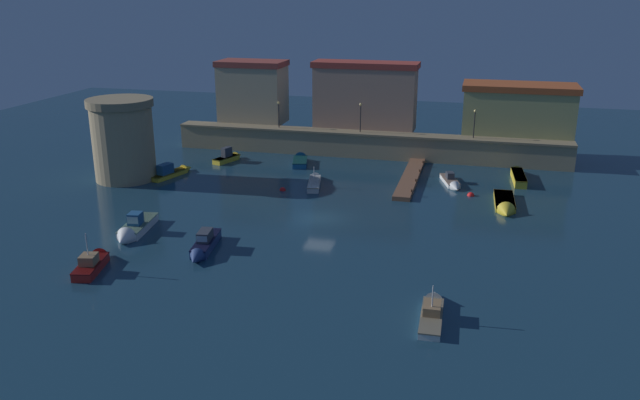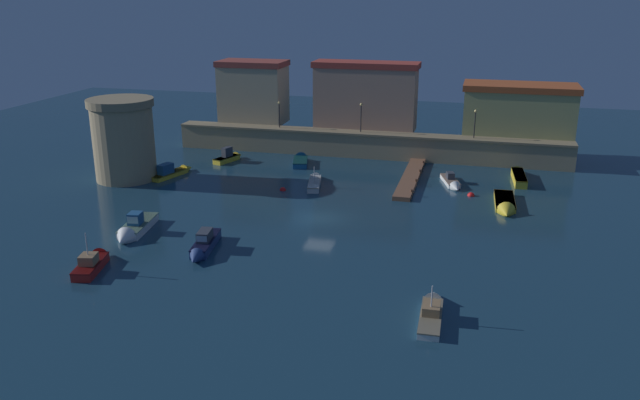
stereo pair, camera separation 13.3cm
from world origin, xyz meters
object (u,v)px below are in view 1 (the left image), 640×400
at_px(moored_boat_8, 229,157).
at_px(moored_boat_9, 133,229).
at_px(fortress_tower, 123,139).
at_px(moored_boat_3, 203,246).
at_px(mooring_buoy_1, 283,190).
at_px(moored_boat_1, 518,176).
at_px(moored_boat_7, 173,171).
at_px(quay_lamp_1, 361,113).
at_px(moored_boat_4, 432,309).
at_px(moored_boat_5, 505,206).
at_px(quay_lamp_0, 279,110).
at_px(moored_boat_0, 300,160).
at_px(quay_lamp_2, 475,119).
at_px(mooring_buoy_0, 471,196).
at_px(moored_boat_6, 315,181).
at_px(moored_boat_2, 94,262).
at_px(moored_boat_10, 452,182).

height_order(moored_boat_8, moored_boat_9, moored_boat_8).
xyz_separation_m(fortress_tower, moored_boat_3, (16.05, -16.29, -3.81)).
distance_m(moored_boat_8, mooring_buoy_1, 13.45).
distance_m(moored_boat_1, moored_boat_7, 36.67).
bearing_deg(quay_lamp_1, moored_boat_8, -157.80).
height_order(moored_boat_4, moored_boat_5, moored_boat_4).
height_order(quay_lamp_0, moored_boat_0, quay_lamp_0).
relative_size(quay_lamp_2, mooring_buoy_0, 4.65).
bearing_deg(quay_lamp_2, quay_lamp_1, 180.00).
relative_size(moored_boat_1, mooring_buoy_0, 10.01).
bearing_deg(quay_lamp_2, moored_boat_7, -156.93).
bearing_deg(moored_boat_6, moored_boat_2, 145.66).
height_order(moored_boat_4, mooring_buoy_0, moored_boat_4).
relative_size(mooring_buoy_0, mooring_buoy_1, 1.11).
bearing_deg(quay_lamp_1, fortress_tower, -144.82).
bearing_deg(moored_boat_10, moored_boat_9, -66.49).
distance_m(quay_lamp_1, moored_boat_9, 33.00).
bearing_deg(quay_lamp_1, mooring_buoy_1, -107.55).
distance_m(moored_boat_9, mooring_buoy_1, 16.73).
xyz_separation_m(moored_boat_4, moored_boat_8, (-26.20, 31.68, 0.15)).
distance_m(moored_boat_1, moored_boat_8, 32.38).
bearing_deg(quay_lamp_0, moored_boat_6, -58.04).
relative_size(quay_lamp_1, moored_boat_2, 0.66).
bearing_deg(mooring_buoy_1, fortress_tower, -179.37).
bearing_deg(moored_boat_6, mooring_buoy_1, 127.02).
bearing_deg(quay_lamp_1, moored_boat_0, -141.27).
distance_m(quay_lamp_0, moored_boat_7, 16.00).
height_order(moored_boat_1, mooring_buoy_0, moored_boat_1).
relative_size(moored_boat_1, moored_boat_2, 1.34).
xyz_separation_m(fortress_tower, moored_boat_7, (4.18, 2.35, -3.85)).
distance_m(quay_lamp_1, mooring_buoy_1, 16.94).
xyz_separation_m(moored_boat_0, moored_boat_4, (17.86, -32.71, -0.02)).
bearing_deg(moored_boat_8, moored_boat_3, -143.63).
height_order(fortress_tower, moored_boat_9, fortress_tower).
relative_size(moored_boat_2, moored_boat_4, 0.87).
distance_m(moored_boat_9, mooring_buoy_0, 31.67).
xyz_separation_m(fortress_tower, quay_lamp_1, (22.04, 15.54, 0.95)).
height_order(quay_lamp_0, moored_boat_9, quay_lamp_0).
height_order(moored_boat_0, moored_boat_5, moored_boat_5).
bearing_deg(fortress_tower, quay_lamp_1, 35.18).
height_order(fortress_tower, moored_boat_0, fortress_tower).
relative_size(moored_boat_5, moored_boat_10, 1.31).
bearing_deg(moored_boat_5, quay_lamp_0, -122.10).
bearing_deg(moored_boat_3, moored_boat_2, -62.76).
xyz_separation_m(moored_boat_1, moored_boat_3, (-24.00, -26.26, 0.06)).
height_order(fortress_tower, moored_boat_4, fortress_tower).
distance_m(moored_boat_3, moored_boat_8, 27.28).
distance_m(quay_lamp_1, moored_boat_8, 16.25).
bearing_deg(moored_boat_10, fortress_tower, -96.15).
height_order(moored_boat_7, mooring_buoy_0, moored_boat_7).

